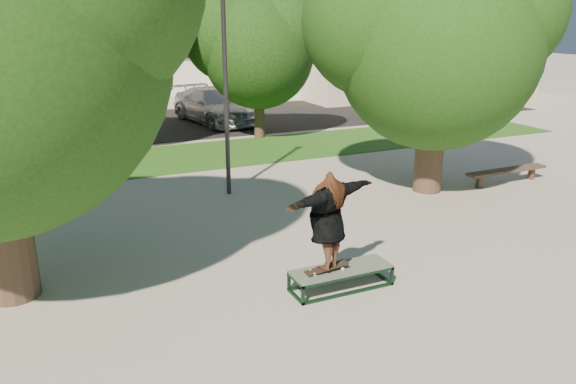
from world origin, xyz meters
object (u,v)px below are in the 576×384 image
tree_right (433,35)px  car_dark (86,118)px  car_grey (72,111)px  car_silver_b (214,105)px  lamppost (225,75)px  grind_box (341,278)px  bench (507,171)px

tree_right → car_dark: size_ratio=1.62×
tree_right → car_grey: 15.93m
car_dark → car_silver_b: size_ratio=0.76×
lamppost → car_silver_b: (2.87, 10.43, -2.39)m
grind_box → lamppost: bearing=89.9°
lamppost → grind_box: lamppost is taller
lamppost → bench: lamppost is taller
tree_right → car_silver_b: tree_right is taller
grind_box → bench: bench is taller
car_grey → tree_right: bearing=-51.4°
tree_right → car_silver_b: bearing=99.4°
grind_box → car_dark: car_dark is taller
car_dark → lamppost: bearing=-63.6°
car_grey → lamppost: bearing=-67.3°
car_dark → car_grey: size_ratio=0.73×
tree_right → grind_box: bearing=-140.0°
lamppost → car_dark: bearing=104.8°
car_silver_b → car_grey: bearing=159.6°
tree_right → car_dark: (-7.53, 11.85, -3.43)m
grind_box → car_dark: (-2.60, 15.99, 0.47)m
grind_box → car_grey: bearing=99.6°
lamppost → bench: bearing=-17.6°
grind_box → car_grey: car_grey is taller
car_silver_b → car_dark: bearing=175.1°
lamppost → bench: 8.35m
lamppost → car_silver_b: 11.08m
grind_box → bench: (7.52, 3.68, 0.16)m
bench → car_silver_b: size_ratio=0.52×
tree_right → lamppost: bearing=158.7°
bench → car_dark: (-10.12, 12.31, 0.31)m
grind_box → bench: 8.37m
tree_right → car_dark: tree_right is taller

